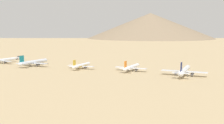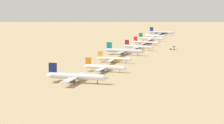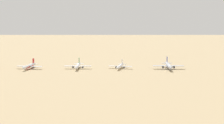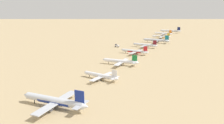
{
  "view_description": "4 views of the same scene",
  "coord_description": "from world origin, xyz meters",
  "px_view_note": "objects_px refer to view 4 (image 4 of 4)",
  "views": [
    {
      "loc": [
        -198.43,
        -228.03,
        36.59
      ],
      "look_at": [
        14.56,
        -122.94,
        6.82
      ],
      "focal_mm": 43.53,
      "sensor_mm": 36.0,
      "label": 1
    },
    {
      "loc": [
        117.44,
        -433.56,
        52.66
      ],
      "look_at": [
        14.85,
        -124.98,
        4.99
      ],
      "focal_mm": 69.04,
      "sensor_mm": 36.0,
      "label": 2
    },
    {
      "loc": [
        385.26,
        164.88,
        58.99
      ],
      "look_at": [
        -11.94,
        129.8,
        6.97
      ],
      "focal_mm": 61.42,
      "sensor_mm": 36.0,
      "label": 3
    },
    {
      "loc": [
        -86.22,
        270.43,
        49.64
      ],
      "look_at": [
        -5.9,
        110.02,
        6.12
      ],
      "focal_mm": 36.07,
      "sensor_mm": 36.0,
      "label": 4
    }
  ],
  "objects_px": {
    "parked_jet_7": "(101,76)",
    "parked_jet_8": "(55,101)",
    "parked_jet_3": "(156,40)",
    "parked_jet_5": "(135,51)",
    "parked_jet_1": "(163,33)",
    "parked_jet_4": "(145,45)",
    "parked_jet_6": "(121,61)",
    "parked_jet_2": "(161,37)",
    "service_truck": "(117,46)",
    "parked_jet_0": "(171,31)"
  },
  "relations": [
    {
      "from": "parked_jet_2",
      "to": "parked_jet_5",
      "type": "height_order",
      "value": "parked_jet_5"
    },
    {
      "from": "parked_jet_1",
      "to": "parked_jet_2",
      "type": "bearing_deg",
      "value": 99.74
    },
    {
      "from": "parked_jet_7",
      "to": "parked_jet_8",
      "type": "xyz_separation_m",
      "value": [
        -1.62,
        50.42,
        0.87
      ]
    },
    {
      "from": "parked_jet_6",
      "to": "parked_jet_7",
      "type": "distance_m",
      "value": 44.42
    },
    {
      "from": "parked_jet_2",
      "to": "parked_jet_3",
      "type": "xyz_separation_m",
      "value": [
        -6.37,
        50.38,
        0.86
      ]
    },
    {
      "from": "parked_jet_1",
      "to": "parked_jet_4",
      "type": "height_order",
      "value": "parked_jet_4"
    },
    {
      "from": "parked_jet_6",
      "to": "parked_jet_4",
      "type": "bearing_deg",
      "value": -84.47
    },
    {
      "from": "parked_jet_0",
      "to": "parked_jet_6",
      "type": "relative_size",
      "value": 1.22
    },
    {
      "from": "parked_jet_5",
      "to": "service_truck",
      "type": "relative_size",
      "value": 6.44
    },
    {
      "from": "parked_jet_0",
      "to": "parked_jet_2",
      "type": "xyz_separation_m",
      "value": [
        -4.45,
        90.91,
        -1.07
      ]
    },
    {
      "from": "parked_jet_7",
      "to": "parked_jet_1",
      "type": "bearing_deg",
      "value": -84.71
    },
    {
      "from": "parked_jet_5",
      "to": "parked_jet_8",
      "type": "bearing_deg",
      "value": 94.91
    },
    {
      "from": "parked_jet_1",
      "to": "service_truck",
      "type": "distance_m",
      "value": 154.71
    },
    {
      "from": "parked_jet_4",
      "to": "parked_jet_5",
      "type": "height_order",
      "value": "parked_jet_4"
    },
    {
      "from": "parked_jet_0",
      "to": "parked_jet_8",
      "type": "relative_size",
      "value": 1.07
    },
    {
      "from": "parked_jet_5",
      "to": "parked_jet_7",
      "type": "xyz_separation_m",
      "value": [
        -10.84,
        94.5,
        -0.3
      ]
    },
    {
      "from": "parked_jet_2",
      "to": "parked_jet_5",
      "type": "xyz_separation_m",
      "value": [
        -7.26,
        139.79,
        0.17
      ]
    },
    {
      "from": "parked_jet_5",
      "to": "service_truck",
      "type": "xyz_separation_m",
      "value": [
        36.91,
        -32.18,
        -1.17
      ]
    },
    {
      "from": "parked_jet_1",
      "to": "parked_jet_6",
      "type": "distance_m",
      "value": 236.63
    },
    {
      "from": "parked_jet_2",
      "to": "parked_jet_6",
      "type": "xyz_separation_m",
      "value": [
        -13.33,
        190.14,
        0.32
      ]
    },
    {
      "from": "parked_jet_5",
      "to": "parked_jet_8",
      "type": "distance_m",
      "value": 145.46
    },
    {
      "from": "parked_jet_0",
      "to": "parked_jet_4",
      "type": "relative_size",
      "value": 1.23
    },
    {
      "from": "parked_jet_3",
      "to": "service_truck",
      "type": "height_order",
      "value": "parked_jet_3"
    },
    {
      "from": "parked_jet_5",
      "to": "parked_jet_8",
      "type": "height_order",
      "value": "parked_jet_8"
    },
    {
      "from": "parked_jet_2",
      "to": "parked_jet_4",
      "type": "bearing_deg",
      "value": 92.46
    },
    {
      "from": "parked_jet_2",
      "to": "parked_jet_5",
      "type": "distance_m",
      "value": 139.98
    },
    {
      "from": "parked_jet_1",
      "to": "parked_jet_3",
      "type": "distance_m",
      "value": 96.98
    },
    {
      "from": "parked_jet_3",
      "to": "parked_jet_8",
      "type": "relative_size",
      "value": 1.02
    },
    {
      "from": "parked_jet_4",
      "to": "parked_jet_6",
      "type": "xyz_separation_m",
      "value": [
        -9.27,
        95.76,
        0.02
      ]
    },
    {
      "from": "parked_jet_8",
      "to": "parked_jet_2",
      "type": "bearing_deg",
      "value": -86.04
    },
    {
      "from": "parked_jet_3",
      "to": "parked_jet_8",
      "type": "height_order",
      "value": "parked_jet_3"
    },
    {
      "from": "parked_jet_1",
      "to": "parked_jet_3",
      "type": "height_order",
      "value": "parked_jet_3"
    },
    {
      "from": "parked_jet_1",
      "to": "service_truck",
      "type": "relative_size",
      "value": 6.59
    },
    {
      "from": "parked_jet_7",
      "to": "service_truck",
      "type": "relative_size",
      "value": 5.85
    },
    {
      "from": "parked_jet_5",
      "to": "parked_jet_7",
      "type": "bearing_deg",
      "value": 96.54
    },
    {
      "from": "parked_jet_0",
      "to": "parked_jet_7",
      "type": "bearing_deg",
      "value": 93.97
    },
    {
      "from": "parked_jet_7",
      "to": "parked_jet_8",
      "type": "height_order",
      "value": "parked_jet_8"
    },
    {
      "from": "parked_jet_4",
      "to": "parked_jet_8",
      "type": "xyz_separation_m",
      "value": [
        -15.65,
        190.33,
        0.45
      ]
    },
    {
      "from": "parked_jet_0",
      "to": "parked_jet_6",
      "type": "distance_m",
      "value": 281.61
    },
    {
      "from": "parked_jet_1",
      "to": "service_truck",
      "type": "bearing_deg",
      "value": 81.89
    },
    {
      "from": "parked_jet_7",
      "to": "parked_jet_2",
      "type": "bearing_deg",
      "value": -85.58
    },
    {
      "from": "parked_jet_6",
      "to": "parked_jet_7",
      "type": "xyz_separation_m",
      "value": [
        -4.76,
        44.16,
        -0.44
      ]
    },
    {
      "from": "parked_jet_4",
      "to": "service_truck",
      "type": "xyz_separation_m",
      "value": [
        33.71,
        13.23,
        -1.3
      ]
    },
    {
      "from": "service_truck",
      "to": "parked_jet_4",
      "type": "bearing_deg",
      "value": -158.57
    },
    {
      "from": "parked_jet_6",
      "to": "service_truck",
      "type": "height_order",
      "value": "parked_jet_6"
    },
    {
      "from": "parked_jet_2",
      "to": "parked_jet_6",
      "type": "relative_size",
      "value": 0.92
    },
    {
      "from": "parked_jet_2",
      "to": "parked_jet_4",
      "type": "relative_size",
      "value": 0.92
    },
    {
      "from": "parked_jet_3",
      "to": "parked_jet_4",
      "type": "bearing_deg",
      "value": 87.0
    },
    {
      "from": "service_truck",
      "to": "parked_jet_8",
      "type": "bearing_deg",
      "value": 105.58
    },
    {
      "from": "parked_jet_1",
      "to": "parked_jet_3",
      "type": "xyz_separation_m",
      "value": [
        -14.19,
        95.93,
        0.57
      ]
    }
  ]
}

